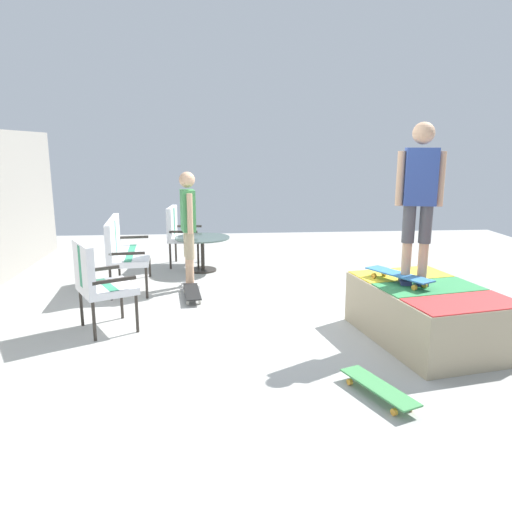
{
  "coord_description": "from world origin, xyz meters",
  "views": [
    {
      "loc": [
        -5.61,
        0.69,
        2.05
      ],
      "look_at": [
        0.39,
        0.2,
        0.7
      ],
      "focal_mm": 34.85,
      "sensor_mm": 36.0,
      "label": 1
    }
  ],
  "objects_px": {
    "patio_table": "(203,247)",
    "person_watching": "(188,221)",
    "person_skater": "(419,192)",
    "patio_bench": "(122,247)",
    "patio_chair_by_wall": "(96,278)",
    "skate_ramp": "(430,313)",
    "skateboard_by_bench": "(192,292)",
    "skateboard_on_ramp": "(399,275)",
    "patio_chair_near_house": "(179,230)",
    "skateboard_spare": "(379,388)"
  },
  "relations": [
    {
      "from": "patio_table",
      "to": "person_watching",
      "type": "xyz_separation_m",
      "value": [
        -0.97,
        0.17,
        0.58
      ]
    },
    {
      "from": "person_skater",
      "to": "patio_bench",
      "type": "bearing_deg",
      "value": 57.72
    },
    {
      "from": "patio_chair_by_wall",
      "to": "skate_ramp",
      "type": "bearing_deg",
      "value": -98.88
    },
    {
      "from": "skate_ramp",
      "to": "person_skater",
      "type": "height_order",
      "value": "person_skater"
    },
    {
      "from": "skateboard_by_bench",
      "to": "skateboard_on_ramp",
      "type": "relative_size",
      "value": 1.02
    },
    {
      "from": "patio_bench",
      "to": "patio_chair_by_wall",
      "type": "bearing_deg",
      "value": -179.14
    },
    {
      "from": "patio_chair_near_house",
      "to": "skateboard_by_bench",
      "type": "distance_m",
      "value": 2.03
    },
    {
      "from": "patio_table",
      "to": "skateboard_spare",
      "type": "xyz_separation_m",
      "value": [
        -4.38,
        -1.55,
        -0.32
      ]
    },
    {
      "from": "person_skater",
      "to": "skateboard_by_bench",
      "type": "height_order",
      "value": "person_skater"
    },
    {
      "from": "skateboard_spare",
      "to": "skateboard_on_ramp",
      "type": "xyz_separation_m",
      "value": [
        1.33,
        -0.63,
        0.6
      ]
    },
    {
      "from": "person_watching",
      "to": "patio_chair_near_house",
      "type": "bearing_deg",
      "value": 9.43
    },
    {
      "from": "person_skater",
      "to": "skateboard_by_bench",
      "type": "relative_size",
      "value": 2.05
    },
    {
      "from": "skate_ramp",
      "to": "skateboard_on_ramp",
      "type": "height_order",
      "value": "skateboard_on_ramp"
    },
    {
      "from": "patio_bench",
      "to": "skateboard_spare",
      "type": "height_order",
      "value": "patio_bench"
    },
    {
      "from": "skate_ramp",
      "to": "skateboard_on_ramp",
      "type": "distance_m",
      "value": 0.52
    },
    {
      "from": "skateboard_spare",
      "to": "skateboard_on_ramp",
      "type": "bearing_deg",
      "value": -25.2
    },
    {
      "from": "skate_ramp",
      "to": "skateboard_by_bench",
      "type": "xyz_separation_m",
      "value": [
        1.71,
        2.6,
        -0.21
      ]
    },
    {
      "from": "patio_chair_by_wall",
      "to": "person_watching",
      "type": "relative_size",
      "value": 0.61
    },
    {
      "from": "patio_bench",
      "to": "person_skater",
      "type": "xyz_separation_m",
      "value": [
        -2.18,
        -3.45,
        0.96
      ]
    },
    {
      "from": "person_watching",
      "to": "person_skater",
      "type": "xyz_separation_m",
      "value": [
        -2.12,
        -2.49,
        0.59
      ]
    },
    {
      "from": "person_skater",
      "to": "skateboard_on_ramp",
      "type": "bearing_deg",
      "value": 74.95
    },
    {
      "from": "patio_table",
      "to": "person_skater",
      "type": "xyz_separation_m",
      "value": [
        -3.09,
        -2.32,
        1.17
      ]
    },
    {
      "from": "patio_table",
      "to": "skate_ramp",
      "type": "bearing_deg",
      "value": -142.29
    },
    {
      "from": "skateboard_spare",
      "to": "patio_chair_near_house",
      "type": "bearing_deg",
      "value": 22.04
    },
    {
      "from": "skate_ramp",
      "to": "person_watching",
      "type": "distance_m",
      "value": 3.54
    },
    {
      "from": "person_watching",
      "to": "skateboard_spare",
      "type": "bearing_deg",
      "value": -153.28
    },
    {
      "from": "patio_chair_near_house",
      "to": "patio_chair_by_wall",
      "type": "relative_size",
      "value": 1.0
    },
    {
      "from": "skateboard_on_ramp",
      "to": "patio_table",
      "type": "bearing_deg",
      "value": 35.45
    },
    {
      "from": "patio_chair_by_wall",
      "to": "skateboard_spare",
      "type": "height_order",
      "value": "patio_chair_by_wall"
    },
    {
      "from": "skateboard_by_bench",
      "to": "skateboard_on_ramp",
      "type": "distance_m",
      "value": 2.83
    },
    {
      "from": "patio_chair_near_house",
      "to": "patio_bench",
      "type": "bearing_deg",
      "value": 151.85
    },
    {
      "from": "skateboard_on_ramp",
      "to": "skateboard_spare",
      "type": "bearing_deg",
      "value": 154.8
    },
    {
      "from": "skateboard_on_ramp",
      "to": "patio_bench",
      "type": "bearing_deg",
      "value": 57.06
    },
    {
      "from": "skate_ramp",
      "to": "patio_table",
      "type": "height_order",
      "value": "skate_ramp"
    },
    {
      "from": "patio_table",
      "to": "patio_chair_by_wall",
      "type": "bearing_deg",
      "value": 157.5
    },
    {
      "from": "skate_ramp",
      "to": "person_skater",
      "type": "relative_size",
      "value": 1.29
    },
    {
      "from": "patio_chair_by_wall",
      "to": "patio_table",
      "type": "distance_m",
      "value": 2.88
    },
    {
      "from": "patio_bench",
      "to": "patio_table",
      "type": "bearing_deg",
      "value": -50.83
    },
    {
      "from": "patio_chair_near_house",
      "to": "skateboard_on_ramp",
      "type": "relative_size",
      "value": 1.28
    },
    {
      "from": "person_watching",
      "to": "skateboard_spare",
      "type": "distance_m",
      "value": 3.92
    },
    {
      "from": "patio_chair_near_house",
      "to": "skateboard_on_ramp",
      "type": "xyz_separation_m",
      "value": [
        -3.49,
        -2.58,
        0.07
      ]
    },
    {
      "from": "skateboard_spare",
      "to": "skateboard_on_ramp",
      "type": "distance_m",
      "value": 1.59
    },
    {
      "from": "skateboard_by_bench",
      "to": "skateboard_spare",
      "type": "relative_size",
      "value": 1.0
    },
    {
      "from": "skate_ramp",
      "to": "patio_chair_near_house",
      "type": "relative_size",
      "value": 2.12
    },
    {
      "from": "patio_chair_near_house",
      "to": "person_watching",
      "type": "xyz_separation_m",
      "value": [
        -1.41,
        -0.23,
        0.37
      ]
    },
    {
      "from": "person_watching",
      "to": "patio_bench",
      "type": "bearing_deg",
      "value": 86.75
    },
    {
      "from": "patio_chair_by_wall",
      "to": "patio_bench",
      "type": "bearing_deg",
      "value": 0.86
    },
    {
      "from": "skateboard_spare",
      "to": "person_skater",
      "type": "bearing_deg",
      "value": -30.93
    },
    {
      "from": "skate_ramp",
      "to": "person_watching",
      "type": "relative_size",
      "value": 1.29
    },
    {
      "from": "skate_ramp",
      "to": "patio_bench",
      "type": "distance_m",
      "value": 4.29
    }
  ]
}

